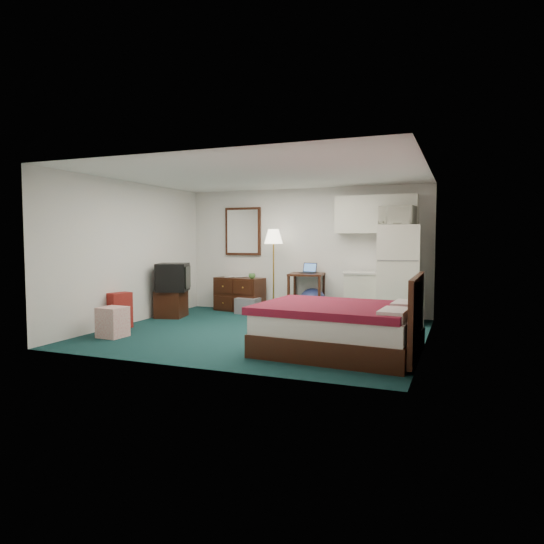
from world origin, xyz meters
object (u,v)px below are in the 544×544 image
at_px(bed, 339,329).
at_px(dresser, 240,294).
at_px(floor_lamp, 274,272).
at_px(fridge, 398,274).
at_px(suitcase, 120,310).
at_px(tv_stand, 171,304).
at_px(desk, 307,294).
at_px(kitchen_counter, 365,296).

bearing_deg(bed, dresser, 138.03).
xyz_separation_m(dresser, floor_lamp, (0.81, -0.14, 0.50)).
xyz_separation_m(fridge, suitcase, (-4.27, -2.26, -0.57)).
bearing_deg(floor_lamp, bed, -54.08).
bearing_deg(tv_stand, desk, 13.55).
height_order(dresser, desk, desk).
bearing_deg(tv_stand, floor_lamp, 19.52).
bearing_deg(bed, desk, 119.01).
relative_size(dresser, fridge, 0.58).
bearing_deg(dresser, tv_stand, -116.96).
height_order(floor_lamp, bed, floor_lamp).
xyz_separation_m(floor_lamp, desk, (0.66, 0.09, -0.43)).
distance_m(floor_lamp, tv_stand, 2.08).
bearing_deg(suitcase, floor_lamp, 69.29).
distance_m(kitchen_counter, fridge, 0.76).
height_order(tv_stand, suitcase, suitcase).
height_order(dresser, suitcase, dresser).
height_order(dresser, floor_lamp, floor_lamp).
height_order(bed, tv_stand, bed).
bearing_deg(kitchen_counter, fridge, -23.01).
bearing_deg(dresser, bed, -36.33).
xyz_separation_m(floor_lamp, kitchen_counter, (1.82, 0.02, -0.41)).
height_order(desk, fridge, fridge).
height_order(desk, tv_stand, desk).
distance_m(desk, fridge, 1.83).
relative_size(dresser, kitchen_counter, 1.18).
distance_m(kitchen_counter, tv_stand, 3.68).
bearing_deg(floor_lamp, desk, 7.76).
bearing_deg(tv_stand, bed, -37.05).
distance_m(fridge, suitcase, 4.86).
bearing_deg(bed, fridge, 84.64).
bearing_deg(fridge, floor_lamp, 172.91).
height_order(floor_lamp, kitchen_counter, floor_lamp).
relative_size(desk, bed, 0.42).
distance_m(dresser, floor_lamp, 0.96).
xyz_separation_m(tv_stand, suitcase, (-0.15, -1.31, 0.05)).
bearing_deg(floor_lamp, fridge, -2.37).
bearing_deg(desk, dresser, 170.88).
relative_size(bed, tv_stand, 3.60).
bearing_deg(desk, tv_stand, -161.26).
distance_m(dresser, suitcase, 2.71).
distance_m(floor_lamp, fridge, 2.42).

